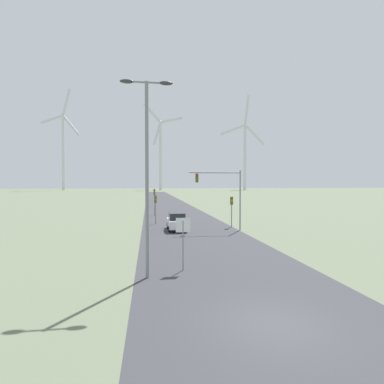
# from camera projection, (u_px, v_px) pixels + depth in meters

# --- Properties ---
(ground_plane) EXTENTS (600.00, 600.00, 0.00)m
(ground_plane) POSITION_uv_depth(u_px,v_px,m) (274.00, 324.00, 10.31)
(ground_plane) COLOR #667056
(road_surface) EXTENTS (10.00, 240.00, 0.01)m
(road_surface) POSITION_uv_depth(u_px,v_px,m) (171.00, 209.00, 57.80)
(road_surface) COLOR #38383D
(road_surface) RESTS_ON ground
(streetlamp) EXTENTS (2.67, 0.32, 10.08)m
(streetlamp) POSITION_uv_depth(u_px,v_px,m) (147.00, 156.00, 15.23)
(streetlamp) COLOR gray
(streetlamp) RESTS_ON ground
(stop_sign_near) EXTENTS (0.81, 0.07, 2.95)m
(stop_sign_near) POSITION_uv_depth(u_px,v_px,m) (183.00, 234.00, 16.66)
(stop_sign_near) COLOR gray
(stop_sign_near) RESTS_ON ground
(traffic_light_post_near_left) EXTENTS (0.28, 0.34, 3.43)m
(traffic_light_post_near_left) POSITION_uv_depth(u_px,v_px,m) (156.00, 203.00, 35.92)
(traffic_light_post_near_left) COLOR gray
(traffic_light_post_near_left) RESTS_ON ground
(traffic_light_post_near_right) EXTENTS (0.28, 0.34, 3.40)m
(traffic_light_post_near_right) POSITION_uv_depth(u_px,v_px,m) (232.00, 205.00, 33.25)
(traffic_light_post_near_right) COLOR gray
(traffic_light_post_near_right) RESTS_ON ground
(traffic_light_post_mid_left) EXTENTS (0.28, 0.33, 4.02)m
(traffic_light_post_mid_left) POSITION_uv_depth(u_px,v_px,m) (154.00, 196.00, 45.27)
(traffic_light_post_mid_left) COLOR gray
(traffic_light_post_mid_left) RESTS_ON ground
(traffic_light_mast_overhead) EXTENTS (5.41, 0.35, 6.22)m
(traffic_light_mast_overhead) POSITION_uv_depth(u_px,v_px,m) (223.00, 187.00, 30.60)
(traffic_light_mast_overhead) COLOR gray
(traffic_light_mast_overhead) RESTS_ON ground
(car_approaching) EXTENTS (1.88, 4.11, 1.83)m
(car_approaching) POSITION_uv_depth(u_px,v_px,m) (177.00, 221.00, 31.05)
(car_approaching) COLOR white
(car_approaching) RESTS_ON ground
(wind_turbine_far_left) EXTENTS (30.83, 14.22, 73.74)m
(wind_turbine_far_left) POSITION_uv_depth(u_px,v_px,m) (63.00, 145.00, 219.01)
(wind_turbine_far_left) COLOR silver
(wind_turbine_far_left) RESTS_ON ground
(wind_turbine_left) EXTENTS (29.43, 3.94, 63.34)m
(wind_turbine_left) POSITION_uv_depth(u_px,v_px,m) (161.00, 149.00, 221.45)
(wind_turbine_left) COLOR silver
(wind_turbine_left) RESTS_ON ground
(wind_turbine_center) EXTENTS (39.39, 12.53, 73.44)m
(wind_turbine_center) POSITION_uv_depth(u_px,v_px,m) (245.00, 149.00, 230.63)
(wind_turbine_center) COLOR silver
(wind_turbine_center) RESTS_ON ground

